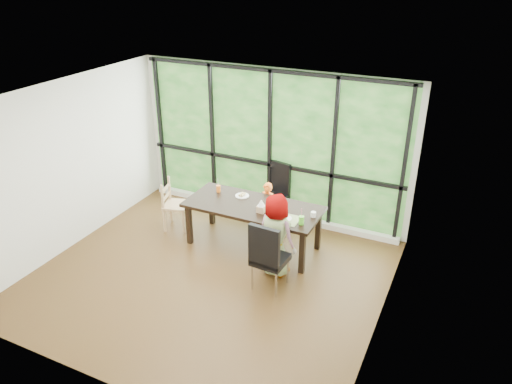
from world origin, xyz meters
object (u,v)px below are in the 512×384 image
child_older (277,235)px  plate_far (242,196)px  child_toddler (267,207)px  orange_cup (218,189)px  chair_window_leather (273,194)px  chair_interior_leather (270,255)px  plate_near (284,218)px  dining_table (253,226)px  chair_end_beech (176,205)px  green_cup (301,220)px  tissue_box (261,209)px  white_mug (313,214)px

child_older → plate_far: 1.21m
child_toddler → orange_cup: (-0.74, -0.37, 0.36)m
chair_window_leather → chair_interior_leather: bearing=-55.3°
child_toddler → plate_near: (0.62, -0.76, 0.31)m
dining_table → child_older: child_older is taller
dining_table → chair_end_beech: (-1.46, -0.03, 0.08)m
chair_window_leather → plate_near: chair_window_leather is taller
plate_near → green_cup: bearing=-8.3°
child_older → tissue_box: child_older is taller
plate_far → chair_end_beech: bearing=-167.6°
child_toddler → dining_table: bearing=-79.4°
chair_window_leather → tissue_box: size_ratio=8.75×
child_toddler → white_mug: 1.17m
child_toddler → tissue_box: child_toddler is taller
green_cup → tissue_box: (-0.70, 0.09, -0.01)m
dining_table → green_cup: (0.91, -0.24, 0.44)m
white_mug → green_cup: bearing=-106.5°
child_older → green_cup: 0.42m
plate_far → plate_near: size_ratio=0.98×
chair_interior_leather → plate_near: bearing=-79.8°
plate_near → white_mug: 0.45m
chair_interior_leather → child_toddler: (-0.70, 1.46, -0.09)m
dining_table → child_older: (0.64, -0.53, 0.27)m
dining_table → chair_end_beech: size_ratio=2.42×
chair_end_beech → green_cup: chair_end_beech is taller
dining_table → chair_window_leather: (-0.06, 0.92, 0.17)m
child_toddler → tissue_box: 0.82m
dining_table → orange_cup: orange_cup is taller
chair_end_beech → green_cup: (2.36, -0.21, 0.36)m
chair_interior_leather → green_cup: 0.74m
tissue_box → child_toddler: bearing=106.6°
green_cup → chair_window_leather: bearing=129.7°
child_older → white_mug: (0.35, 0.58, 0.15)m
chair_window_leather → green_cup: bearing=-38.2°
child_toddler → orange_cup: bearing=-143.1°
child_toddler → plate_near: bearing=-40.4°
orange_cup → plate_far: bearing=2.8°
chair_window_leather → orange_cup: bearing=-121.4°
child_toddler → chair_window_leather: bearing=109.7°
dining_table → plate_near: 0.75m
orange_cup → chair_window_leather: bearing=46.5°
dining_table → plate_near: bearing=-17.8°
chair_end_beech → green_cup: 2.40m
green_cup → dining_table: bearing=165.1°
dining_table → orange_cup: bearing=164.9°
child_older → tissue_box: 0.60m
orange_cup → dining_table: bearing=-15.1°
chair_window_leather → chair_interior_leather: same height
orange_cup → white_mug: 1.74m
dining_table → white_mug: 1.08m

